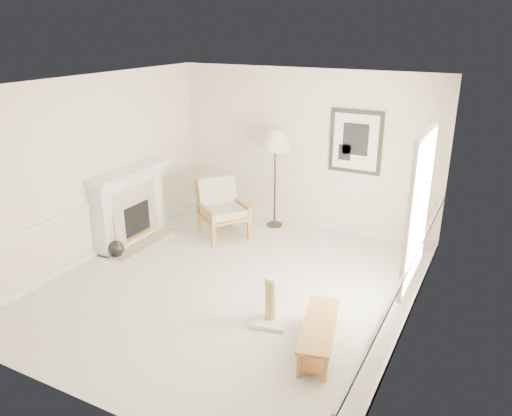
{
  "coord_description": "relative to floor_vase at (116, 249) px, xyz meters",
  "views": [
    {
      "loc": [
        3.31,
        -5.56,
        3.62
      ],
      "look_at": [
        0.06,
        0.7,
        1.0
      ],
      "focal_mm": 35.0,
      "sensor_mm": 36.0,
      "label": 1
    }
  ],
  "objects": [
    {
      "name": "ground",
      "position": [
        2.15,
        0.03,
        -0.14
      ],
      "size": [
        5.5,
        5.5,
        0.0
      ],
      "primitive_type": "plane",
      "color": "silver",
      "rests_on": "ground"
    },
    {
      "name": "room",
      "position": [
        2.29,
        0.1,
        1.72
      ],
      "size": [
        5.04,
        5.54,
        2.92
      ],
      "color": "beige",
      "rests_on": "ground"
    },
    {
      "name": "fireplace",
      "position": [
        -0.19,
        0.63,
        0.5
      ],
      "size": [
        0.64,
        1.64,
        1.31
      ],
      "color": "white",
      "rests_on": "ground"
    },
    {
      "name": "floor_vase",
      "position": [
        0.0,
        0.0,
        0.0
      ],
      "size": [
        0.26,
        0.26,
        0.77
      ],
      "rotation": [
        0.0,
        0.0,
        0.17
      ],
      "color": "black",
      "rests_on": "ground"
    },
    {
      "name": "armchair",
      "position": [
        1.02,
        1.64,
        0.41
      ],
      "size": [
        1.12,
        1.11,
        1.03
      ],
      "rotation": [
        0.0,
        0.0,
        0.95
      ],
      "color": "#996031",
      "rests_on": "ground"
    },
    {
      "name": "floor_lamp",
      "position": [
        1.72,
        2.43,
        1.47
      ],
      "size": [
        0.62,
        0.62,
        1.85
      ],
      "rotation": [
        0.0,
        0.0,
        -0.07
      ],
      "color": "black",
      "rests_on": "ground"
    },
    {
      "name": "bench",
      "position": [
        3.83,
        -0.8,
        0.09
      ],
      "size": [
        0.65,
        1.28,
        0.35
      ],
      "rotation": [
        0.0,
        0.0,
        0.24
      ],
      "color": "#996031",
      "rests_on": "ground"
    },
    {
      "name": "scratching_post",
      "position": [
        3.08,
        -0.55,
        0.06
      ],
      "size": [
        0.53,
        0.53,
        0.65
      ],
      "rotation": [
        0.0,
        0.0,
        0.19
      ],
      "color": "white",
      "rests_on": "ground"
    }
  ]
}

